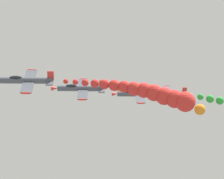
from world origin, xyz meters
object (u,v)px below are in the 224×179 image
at_px(airplane_lead, 25,80).
at_px(airplane_left_outer, 167,94).
at_px(airplane_left_inner, 80,88).
at_px(airplane_right_inner, 137,94).

relative_size(airplane_lead, airplane_left_outer, 1.00).
height_order(airplane_lead, airplane_left_outer, airplane_left_outer).
bearing_deg(airplane_lead, airplane_left_inner, -37.46).
distance_m(airplane_left_inner, airplane_right_inner, 18.97).
distance_m(airplane_right_inner, airplane_left_outer, 15.36).
bearing_deg(airplane_lead, airplane_right_inner, -39.11).
bearing_deg(airplane_left_inner, airplane_left_outer, -37.73).
height_order(airplane_lead, airplane_left_inner, airplane_left_inner).
relative_size(airplane_left_inner, airplane_left_outer, 1.00).
bearing_deg(airplane_lead, airplane_left_outer, -37.65).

